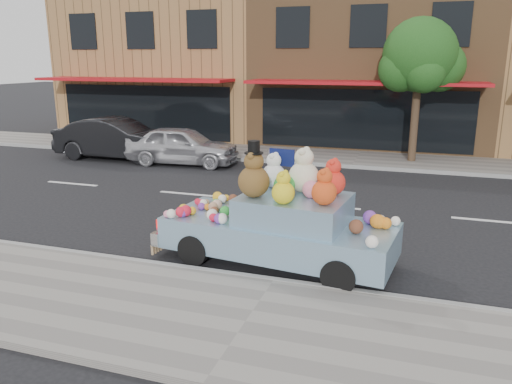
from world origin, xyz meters
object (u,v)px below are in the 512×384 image
at_px(street_tree, 420,61).
at_px(car_dark, 117,139).
at_px(art_car, 280,222).
at_px(car_silver, 182,145).

relative_size(street_tree, car_dark, 1.09).
bearing_deg(car_dark, art_car, -132.74).
bearing_deg(street_tree, car_dark, -166.56).
bearing_deg(art_car, car_dark, 144.46).
height_order(car_silver, art_car, art_car).
bearing_deg(car_silver, street_tree, -74.82).
height_order(street_tree, car_silver, street_tree).
height_order(street_tree, art_car, street_tree).
relative_size(car_silver, car_dark, 0.86).
distance_m(car_silver, car_dark, 2.87).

